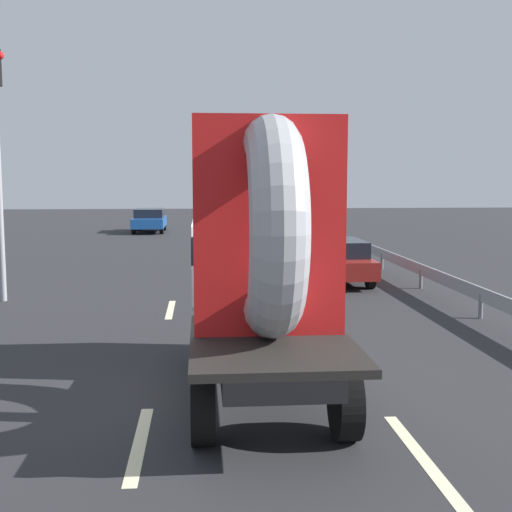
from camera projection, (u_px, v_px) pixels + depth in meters
name	position (u px, v px, depth m)	size (l,w,h in m)	color
ground_plane	(244.00, 391.00, 9.77)	(120.00, 120.00, 0.00)	#28282B
flatbed_truck	(260.00, 267.00, 9.69)	(2.02, 5.43, 3.90)	black
distant_sedan	(336.00, 259.00, 19.95)	(1.71, 3.98, 1.30)	black
guardrail	(448.00, 281.00, 16.77)	(0.10, 16.28, 0.71)	gray
lane_dash_left_near	(140.00, 443.00, 7.83)	(2.33, 0.16, 0.01)	beige
lane_dash_left_far	(171.00, 309.00, 15.82)	(2.25, 0.16, 0.01)	beige
lane_dash_right_near	(425.00, 461.00, 7.34)	(2.73, 0.16, 0.01)	beige
lane_dash_right_far	(305.00, 310.00, 15.76)	(2.65, 0.16, 0.01)	beige
oncoming_car	(149.00, 220.00, 38.67)	(1.80, 4.20, 1.37)	black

